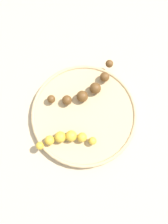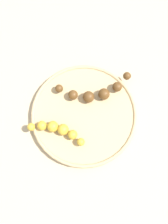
% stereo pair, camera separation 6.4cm
% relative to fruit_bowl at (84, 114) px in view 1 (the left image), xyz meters
% --- Properties ---
extents(ground_plane, '(2.40, 2.40, 0.00)m').
position_rel_fruit_bowl_xyz_m(ground_plane, '(0.00, 0.00, -0.01)').
color(ground_plane, tan).
extents(fruit_bowl, '(0.29, 0.29, 0.02)m').
position_rel_fruit_bowl_xyz_m(fruit_bowl, '(0.00, 0.00, 0.00)').
color(fruit_bowl, tan).
rests_on(fruit_bowl, ground_plane).
extents(banana_spotted, '(0.15, 0.07, 0.03)m').
position_rel_fruit_bowl_xyz_m(banana_spotted, '(0.03, 0.08, 0.02)').
color(banana_spotted, gold).
rests_on(banana_spotted, fruit_bowl).
extents(banana_overripe, '(0.16, 0.16, 0.03)m').
position_rel_fruit_bowl_xyz_m(banana_overripe, '(0.01, -0.07, 0.02)').
color(banana_overripe, '#593819').
rests_on(banana_overripe, fruit_bowl).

